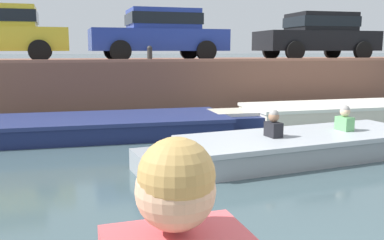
{
  "coord_description": "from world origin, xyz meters",
  "views": [
    {
      "loc": [
        -2.09,
        -1.57,
        1.95
      ],
      "look_at": [
        -0.74,
        3.53,
        1.08
      ],
      "focal_mm": 40.0,
      "sensor_mm": 36.0,
      "label": 1
    }
  ],
  "objects_px": {
    "boat_moored_east_cream": "(334,113)",
    "car_right_inner_black": "(318,34)",
    "motorboat_passing": "(295,146)",
    "mooring_bollard_mid": "(150,53)",
    "boat_moored_central_navy": "(121,125)",
    "car_centre_blue": "(160,33)"
  },
  "relations": [
    {
      "from": "boat_moored_east_cream",
      "to": "car_right_inner_black",
      "type": "distance_m",
      "value": 4.04
    },
    {
      "from": "motorboat_passing",
      "to": "mooring_bollard_mid",
      "type": "distance_m",
      "value": 5.64
    },
    {
      "from": "boat_moored_central_navy",
      "to": "car_right_inner_black",
      "type": "xyz_separation_m",
      "value": [
        6.94,
        3.32,
        2.24
      ]
    },
    {
      "from": "car_centre_blue",
      "to": "boat_moored_east_cream",
      "type": "bearing_deg",
      "value": -37.31
    },
    {
      "from": "motorboat_passing",
      "to": "car_centre_blue",
      "type": "xyz_separation_m",
      "value": [
        -1.29,
        6.31,
        2.23
      ]
    },
    {
      "from": "boat_moored_east_cream",
      "to": "mooring_bollard_mid",
      "type": "xyz_separation_m",
      "value": [
        -4.65,
        1.92,
        1.59
      ]
    },
    {
      "from": "boat_moored_east_cream",
      "to": "mooring_bollard_mid",
      "type": "distance_m",
      "value": 5.28
    },
    {
      "from": "boat_moored_east_cream",
      "to": "motorboat_passing",
      "type": "relative_size",
      "value": 1.13
    },
    {
      "from": "car_centre_blue",
      "to": "car_right_inner_black",
      "type": "relative_size",
      "value": 1.05
    },
    {
      "from": "motorboat_passing",
      "to": "mooring_bollard_mid",
      "type": "height_order",
      "value": "mooring_bollard_mid"
    },
    {
      "from": "boat_moored_east_cream",
      "to": "car_right_inner_black",
      "type": "bearing_deg",
      "value": 67.96
    },
    {
      "from": "boat_moored_central_navy",
      "to": "car_right_inner_black",
      "type": "relative_size",
      "value": 1.63
    },
    {
      "from": "boat_moored_central_navy",
      "to": "car_right_inner_black",
      "type": "distance_m",
      "value": 8.02
    },
    {
      "from": "boat_moored_east_cream",
      "to": "motorboat_passing",
      "type": "distance_m",
      "value": 4.25
    },
    {
      "from": "boat_moored_east_cream",
      "to": "motorboat_passing",
      "type": "xyz_separation_m",
      "value": [
        -2.84,
        -3.16,
        -0.03
      ]
    },
    {
      "from": "boat_moored_east_cream",
      "to": "car_right_inner_black",
      "type": "height_order",
      "value": "car_right_inner_black"
    },
    {
      "from": "motorboat_passing",
      "to": "car_centre_blue",
      "type": "relative_size",
      "value": 1.36
    },
    {
      "from": "mooring_bollard_mid",
      "to": "motorboat_passing",
      "type": "bearing_deg",
      "value": -70.41
    },
    {
      "from": "car_right_inner_black",
      "to": "motorboat_passing",
      "type": "bearing_deg",
      "value": -123.1
    },
    {
      "from": "mooring_bollard_mid",
      "to": "boat_moored_central_navy",
      "type": "bearing_deg",
      "value": -115.99
    },
    {
      "from": "motorboat_passing",
      "to": "car_centre_blue",
      "type": "bearing_deg",
      "value": 101.57
    },
    {
      "from": "motorboat_passing",
      "to": "car_centre_blue",
      "type": "height_order",
      "value": "car_centre_blue"
    }
  ]
}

